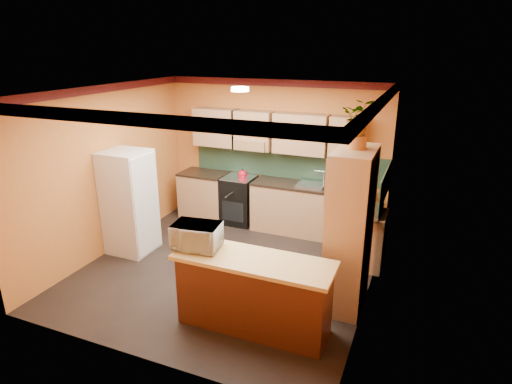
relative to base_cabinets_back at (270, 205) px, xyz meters
The scene contains 15 objects.
room_shell 2.24m from the base_cabinets_back, 90.44° to the right, with size 4.24×4.24×2.72m.
base_cabinets_back is the anchor object (origin of this frame).
countertop_back 0.46m from the base_cabinets_back, 90.00° to the right, with size 3.65×0.62×0.04m, color black.
stove 0.63m from the base_cabinets_back, behind, with size 0.58×0.58×0.91m, color black.
kettle 0.77m from the base_cabinets_back, behind, with size 0.17×0.17×0.18m, color #AD0B1F, non-canonical shape.
sink 0.92m from the base_cabinets_back, ahead, with size 0.48×0.40×0.03m, color silver.
base_cabinets_right 1.94m from the base_cabinets_back, 24.61° to the right, with size 0.60×0.80×0.88m, color tan.
countertop_right 2.00m from the base_cabinets_back, 24.61° to the right, with size 0.62×0.80×0.04m, color black.
fridge 2.54m from the base_cabinets_back, 135.44° to the right, with size 0.68×0.66×1.70m, color silver.
pantry 2.74m from the base_cabinets_back, 47.19° to the right, with size 0.48×0.90×2.10m, color tan.
fern_pot 3.16m from the base_cabinets_back, 46.45° to the right, with size 0.22×0.22×0.16m, color #A75D28.
fern 3.33m from the base_cabinets_back, 46.45° to the right, with size 0.39×0.33×0.43m, color tan.
breakfast_bar 3.05m from the base_cabinets_back, 72.98° to the right, with size 1.80×0.55×0.88m, color #4E2212.
bar_top 3.08m from the base_cabinets_back, 72.98° to the right, with size 1.90×0.65×0.05m, color tan.
microwave 2.99m from the base_cabinets_back, 87.08° to the right, with size 0.56×0.38×0.31m, color silver.
Camera 1 is at (2.64, -5.19, 3.27)m, focal length 30.00 mm.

